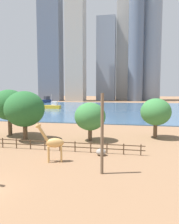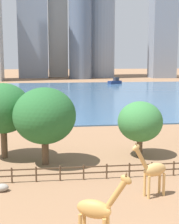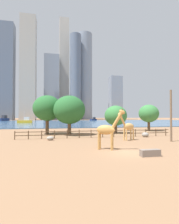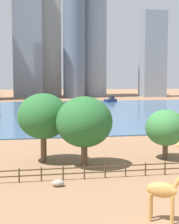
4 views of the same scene
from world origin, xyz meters
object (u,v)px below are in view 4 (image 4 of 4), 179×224
tree_center_broad (43,116)px  boat_sailboat (111,100)px  tree_left_large (84,122)px  tree_left_small (166,128)px  giraffe_tall (165,190)px  boulder_near_fence (58,183)px

tree_center_broad → boat_sailboat: 97.56m
tree_left_large → tree_left_small: 9.87m
tree_left_large → boat_sailboat: (26.36, 95.24, -3.69)m
tree_left_large → tree_left_small: bearing=8.9°
tree_center_broad → tree_left_small: (13.83, -1.13, -1.47)m
tree_left_large → tree_left_small: (9.70, 1.52, -1.08)m
tree_center_broad → tree_left_small: tree_center_broad is taller
giraffe_tall → tree_center_broad: tree_center_broad is taller
tree_center_broad → boat_sailboat: tree_center_broad is taller
giraffe_tall → tree_left_large: size_ratio=0.59×
boulder_near_fence → tree_left_large: size_ratio=0.14×
boulder_near_fence → boat_sailboat: bearing=73.7°
tree_left_large → boulder_near_fence: bearing=-117.8°
tree_center_broad → boat_sailboat: (30.49, 92.59, -4.07)m
boulder_near_fence → tree_left_small: tree_left_small is taller
boulder_near_fence → tree_center_broad: (-0.78, 9.01, 4.80)m
giraffe_tall → tree_left_large: (-2.75, 14.90, 2.61)m
tree_left_large → tree_center_broad: tree_center_broad is taller
giraffe_tall → boat_sailboat: (23.61, 110.14, -1.08)m
giraffe_tall → tree_left_small: size_ratio=0.77×
giraffe_tall → tree_left_small: 17.90m
tree_left_large → giraffe_tall: bearing=-79.6°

